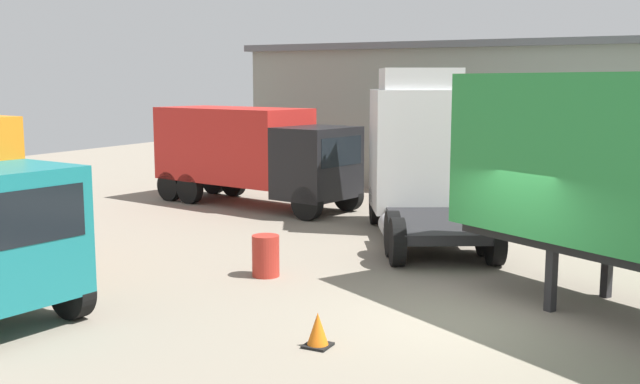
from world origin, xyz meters
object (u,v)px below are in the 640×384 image
object	(u,v)px
tractor_unit_white	(420,155)
traffic_cone	(318,331)
box_truck_black	(252,150)
oil_drum	(266,256)

from	to	relation	value
tractor_unit_white	traffic_cone	world-z (taller)	tractor_unit_white
tractor_unit_white	traffic_cone	distance (m)	9.76
box_truck_black	oil_drum	distance (m)	9.39
tractor_unit_white	traffic_cone	size ratio (longest dim) A/B	11.98
oil_drum	traffic_cone	distance (m)	4.43
tractor_unit_white	box_truck_black	size ratio (longest dim) A/B	0.88
oil_drum	traffic_cone	bearing A→B (deg)	-48.43
traffic_cone	tractor_unit_white	bearing A→B (deg)	100.22
box_truck_black	traffic_cone	size ratio (longest dim) A/B	13.65
oil_drum	traffic_cone	size ratio (longest dim) A/B	1.60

